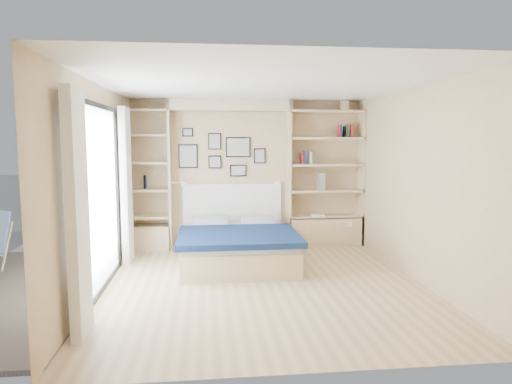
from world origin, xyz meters
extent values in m
plane|color=tan|center=(0.00, 0.00, 0.00)|extent=(4.50, 4.50, 0.00)
plane|color=tan|center=(0.00, 2.25, 1.25)|extent=(4.00, 0.00, 4.00)
plane|color=tan|center=(0.00, -2.25, 1.25)|extent=(4.00, 0.00, 4.00)
plane|color=tan|center=(-2.00, 0.00, 1.25)|extent=(0.00, 4.50, 4.50)
plane|color=tan|center=(2.00, 0.00, 1.25)|extent=(0.00, 4.50, 4.50)
plane|color=white|center=(0.00, 0.00, 2.50)|extent=(4.50, 4.50, 0.00)
cube|color=tan|center=(-1.30, 2.08, 1.25)|extent=(0.04, 0.35, 2.50)
cube|color=tan|center=(0.70, 2.08, 1.25)|extent=(0.04, 0.35, 2.50)
cube|color=tan|center=(-0.30, 2.08, 2.40)|extent=(2.00, 0.35, 0.20)
cube|color=tan|center=(1.98, 2.08, 1.25)|extent=(0.04, 0.35, 2.50)
cube|color=tan|center=(-1.98, 2.08, 1.25)|extent=(0.04, 0.35, 2.50)
cube|color=tan|center=(1.35, 2.08, 0.25)|extent=(1.30, 0.35, 0.50)
cube|color=tan|center=(-1.65, 2.08, 0.20)|extent=(0.70, 0.35, 0.40)
cube|color=black|center=(-1.97, 0.00, 2.23)|extent=(0.04, 2.08, 0.06)
cube|color=black|center=(-1.97, 0.00, 0.03)|extent=(0.04, 2.08, 0.06)
cube|color=black|center=(-1.97, -1.02, 1.10)|extent=(0.04, 0.06, 2.20)
cube|color=black|center=(-1.97, 1.02, 1.10)|extent=(0.04, 0.06, 2.20)
cube|color=silver|center=(-1.98, 0.00, 1.12)|extent=(0.01, 2.00, 2.20)
cube|color=white|center=(-1.88, -1.30, 1.15)|extent=(0.10, 0.45, 2.30)
cube|color=white|center=(-1.88, 1.30, 1.15)|extent=(0.10, 0.45, 2.30)
cube|color=tan|center=(1.35, 2.08, 0.50)|extent=(1.30, 0.35, 0.04)
cube|color=tan|center=(1.35, 2.08, 0.95)|extent=(1.30, 0.35, 0.04)
cube|color=tan|center=(1.35, 2.08, 1.40)|extent=(1.30, 0.35, 0.04)
cube|color=tan|center=(1.35, 2.08, 1.85)|extent=(1.30, 0.35, 0.04)
cube|color=tan|center=(1.35, 2.08, 2.30)|extent=(1.30, 0.35, 0.04)
cube|color=tan|center=(-1.65, 2.08, 0.55)|extent=(0.70, 0.35, 0.04)
cube|color=tan|center=(-1.65, 2.08, 1.00)|extent=(0.70, 0.35, 0.04)
cube|color=tan|center=(-1.65, 2.08, 1.45)|extent=(0.70, 0.35, 0.04)
cube|color=tan|center=(-1.65, 2.08, 1.90)|extent=(0.70, 0.35, 0.04)
cube|color=tan|center=(-1.65, 2.08, 2.30)|extent=(0.70, 0.35, 0.04)
cube|color=tan|center=(-0.26, 1.09, 0.17)|extent=(1.59, 1.99, 0.35)
cube|color=#AEB5BE|center=(-0.26, 1.09, 0.40)|extent=(1.55, 1.95, 0.10)
cube|color=#0C1D3F|center=(-0.26, 0.75, 0.47)|extent=(1.69, 1.39, 0.08)
cube|color=#AEB5BE|center=(-0.66, 1.78, 0.51)|extent=(0.55, 0.40, 0.12)
cube|color=#AEB5BE|center=(0.14, 1.78, 0.51)|extent=(0.55, 0.40, 0.12)
cube|color=white|center=(-0.26, 2.22, 0.72)|extent=(1.69, 0.04, 0.70)
cube|color=black|center=(-1.00, 2.23, 1.55)|extent=(0.32, 0.02, 0.40)
cube|color=gray|center=(-1.00, 2.21, 1.55)|extent=(0.28, 0.01, 0.36)
cube|color=black|center=(-0.55, 2.23, 1.80)|extent=(0.22, 0.02, 0.28)
cube|color=gray|center=(-0.55, 2.21, 1.80)|extent=(0.18, 0.01, 0.24)
cube|color=black|center=(-0.55, 2.23, 1.45)|extent=(0.22, 0.02, 0.22)
cube|color=gray|center=(-0.55, 2.21, 1.45)|extent=(0.18, 0.01, 0.18)
cube|color=black|center=(-0.15, 2.23, 1.70)|extent=(0.42, 0.02, 0.34)
cube|color=gray|center=(-0.15, 2.21, 1.70)|extent=(0.38, 0.01, 0.30)
cube|color=black|center=(-0.15, 2.23, 1.30)|extent=(0.28, 0.02, 0.20)
cube|color=gray|center=(-0.15, 2.21, 1.30)|extent=(0.24, 0.01, 0.16)
cube|color=black|center=(0.22, 2.23, 1.55)|extent=(0.20, 0.02, 0.26)
cube|color=gray|center=(0.22, 2.21, 1.55)|extent=(0.16, 0.01, 0.22)
cube|color=black|center=(-1.00, 2.23, 1.95)|extent=(0.18, 0.02, 0.14)
cube|color=gray|center=(-1.00, 2.21, 1.95)|extent=(0.14, 0.01, 0.10)
cylinder|color=silver|center=(-1.16, 2.00, 1.12)|extent=(0.20, 0.02, 0.02)
cone|color=white|center=(-1.06, 2.00, 1.10)|extent=(0.13, 0.12, 0.15)
cylinder|color=silver|center=(0.56, 2.00, 1.12)|extent=(0.20, 0.02, 0.02)
cone|color=white|center=(0.46, 2.00, 1.10)|extent=(0.13, 0.12, 0.15)
cube|color=#A51E1E|center=(0.92, 2.07, 1.52)|extent=(0.02, 0.15, 0.19)
cube|color=navy|center=(0.97, 2.07, 1.53)|extent=(0.03, 0.15, 0.22)
cube|color=#BFB28C|center=(1.07, 2.07, 1.52)|extent=(0.04, 0.15, 0.20)
cube|color=#26593F|center=(1.11, 2.07, 1.53)|extent=(0.03, 0.15, 0.22)
cube|color=#AB252A|center=(1.57, 2.07, 1.97)|extent=(0.02, 0.15, 0.20)
cube|color=navy|center=(1.59, 2.07, 1.98)|extent=(0.03, 0.15, 0.21)
cube|color=black|center=(1.66, 2.07, 1.96)|extent=(0.03, 0.15, 0.19)
cube|color=#BFB28C|center=(1.66, 2.07, 1.97)|extent=(0.04, 0.15, 0.19)
cube|color=#285333|center=(1.72, 2.07, 1.98)|extent=(0.03, 0.15, 0.22)
cube|color=#A51E1E|center=(1.77, 2.07, 1.98)|extent=(0.03, 0.15, 0.21)
cube|color=navy|center=(-1.70, 2.07, 1.12)|extent=(0.02, 0.15, 0.20)
cube|color=black|center=(-1.71, 2.07, 1.13)|extent=(0.03, 0.15, 0.23)
cube|color=tan|center=(1.65, 2.07, 2.40)|extent=(0.13, 0.13, 0.15)
cone|color=tan|center=(1.65, 2.07, 2.51)|extent=(0.20, 0.20, 0.08)
cube|color=slate|center=(1.27, 2.07, 1.12)|extent=(0.12, 0.12, 0.30)
cube|color=white|center=(1.20, 2.02, 0.54)|extent=(0.22, 0.16, 0.03)
cylinder|color=tan|center=(-3.49, 1.01, 0.32)|extent=(0.10, 0.35, 0.70)
camera|label=1|loc=(-0.70, -5.58, 1.83)|focal=32.00mm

